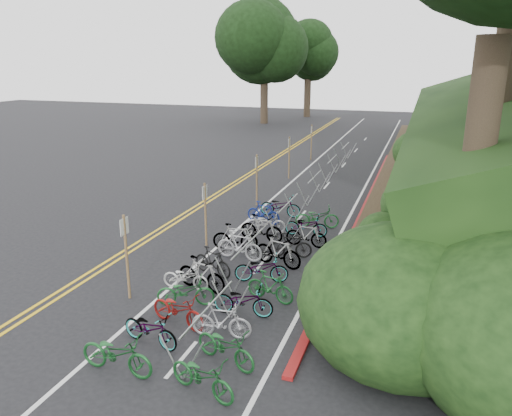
{
  "coord_description": "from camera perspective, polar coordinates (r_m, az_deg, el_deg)",
  "views": [
    {
      "loc": [
        8.1,
        -11.23,
        6.87
      ],
      "look_at": [
        2.13,
        6.37,
        1.3
      ],
      "focal_mm": 35.0,
      "sensor_mm": 36.0,
      "label": 1
    }
  ],
  "objects": [
    {
      "name": "bike_valet",
      "position": [
        16.49,
        -1.06,
        -6.12
      ],
      "size": [
        3.39,
        14.44,
        1.1
      ],
      "color": "#144C1E",
      "rests_on": "ground"
    },
    {
      "name": "bike_front",
      "position": [
        15.72,
        -8.03,
        -7.83
      ],
      "size": [
        0.6,
        1.52,
        0.79
      ],
      "primitive_type": "imported",
      "rotation": [
        0.0,
        0.0,
        1.63
      ],
      "color": "beige",
      "rests_on": "ground"
    },
    {
      "name": "bike_racks_rest",
      "position": [
        25.48,
        6.66,
        2.91
      ],
      "size": [
        1.14,
        23.0,
        1.17
      ],
      "color": "#9C9DA0",
      "rests_on": "ground"
    },
    {
      "name": "red_curb",
      "position": [
        24.33,
        12.31,
        0.01
      ],
      "size": [
        0.25,
        28.0,
        0.1
      ],
      "primitive_type": "cube",
      "color": "maroon",
      "rests_on": "ground"
    },
    {
      "name": "bike_rack_front",
      "position": [
        12.58,
        -5.46,
        -12.26
      ],
      "size": [
        1.09,
        3.1,
        1.07
      ],
      "color": "#9C9DA0",
      "rests_on": "ground"
    },
    {
      "name": "road_markings",
      "position": [
        23.62,
        -0.55,
        -0.22
      ],
      "size": [
        7.47,
        80.0,
        0.01
      ],
      "color": "gold",
      "rests_on": "ground"
    },
    {
      "name": "ground",
      "position": [
        15.46,
        -15.5,
        -10.36
      ],
      "size": [
        120.0,
        120.0,
        0.0
      ],
      "primitive_type": "plane",
      "color": "black",
      "rests_on": "ground"
    },
    {
      "name": "signpost_near",
      "position": [
        15.05,
        -14.61,
        -4.84
      ],
      "size": [
        0.08,
        0.4,
        2.61
      ],
      "color": "brown",
      "rests_on": "ground"
    },
    {
      "name": "signposts_rest",
      "position": [
        26.88,
        2.14,
        4.99
      ],
      "size": [
        0.08,
        18.4,
        2.5
      ],
      "color": "brown",
      "rests_on": "ground"
    }
  ]
}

